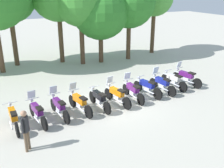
% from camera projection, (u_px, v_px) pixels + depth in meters
% --- Properties ---
extents(ground_plane, '(80.00, 80.00, 0.00)m').
position_uv_depth(ground_plane, '(116.00, 103.00, 13.63)').
color(ground_plane, '#BCB7A8').
extents(motorcycle_0, '(0.62, 2.19, 0.99)m').
position_uv_depth(motorcycle_0, '(13.00, 118.00, 11.06)').
color(motorcycle_0, black).
rests_on(motorcycle_0, ground_plane).
extents(motorcycle_1, '(0.62, 2.18, 1.37)m').
position_uv_depth(motorcycle_1, '(37.00, 112.00, 11.50)').
color(motorcycle_1, black).
rests_on(motorcycle_1, ground_plane).
extents(motorcycle_2, '(0.62, 2.19, 1.37)m').
position_uv_depth(motorcycle_2, '(59.00, 107.00, 12.03)').
color(motorcycle_2, black).
rests_on(motorcycle_2, ground_plane).
extents(motorcycle_3, '(0.68, 2.17, 1.37)m').
position_uv_depth(motorcycle_3, '(80.00, 102.00, 12.49)').
color(motorcycle_3, black).
rests_on(motorcycle_3, ground_plane).
extents(motorcycle_4, '(0.62, 2.19, 0.99)m').
position_uv_depth(motorcycle_4, '(99.00, 99.00, 12.90)').
color(motorcycle_4, black).
rests_on(motorcycle_4, ground_plane).
extents(motorcycle_5, '(0.68, 2.17, 1.37)m').
position_uv_depth(motorcycle_5, '(117.00, 95.00, 13.36)').
color(motorcycle_5, black).
rests_on(motorcycle_5, ground_plane).
extents(motorcycle_6, '(0.62, 2.19, 1.37)m').
position_uv_depth(motorcycle_6, '(133.00, 90.00, 13.90)').
color(motorcycle_6, black).
rests_on(motorcycle_6, ground_plane).
extents(motorcycle_7, '(0.71, 2.16, 0.99)m').
position_uv_depth(motorcycle_7, '(147.00, 87.00, 14.44)').
color(motorcycle_7, black).
rests_on(motorcycle_7, ground_plane).
extents(motorcycle_8, '(0.62, 2.19, 1.37)m').
position_uv_depth(motorcycle_8, '(162.00, 84.00, 14.87)').
color(motorcycle_8, black).
rests_on(motorcycle_8, ground_plane).
extents(motorcycle_9, '(0.62, 2.19, 0.99)m').
position_uv_depth(motorcycle_9, '(174.00, 80.00, 15.49)').
color(motorcycle_9, black).
rests_on(motorcycle_9, ground_plane).
extents(motorcycle_10, '(0.71, 2.16, 1.37)m').
position_uv_depth(motorcycle_10, '(186.00, 77.00, 15.96)').
color(motorcycle_10, black).
rests_on(motorcycle_10, ground_plane).
extents(person_0, '(0.32, 0.35, 1.66)m').
position_uv_depth(person_0, '(25.00, 128.00, 9.36)').
color(person_0, brown).
rests_on(person_0, ground_plane).
extents(tree_5, '(4.43, 4.43, 6.27)m').
position_uv_depth(tree_5, '(100.00, 11.00, 19.53)').
color(tree_5, brown).
rests_on(tree_5, ground_plane).
extents(tree_6, '(4.19, 4.19, 6.76)m').
position_uv_depth(tree_6, '(129.00, 2.00, 20.26)').
color(tree_6, brown).
rests_on(tree_6, ground_plane).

